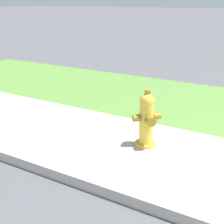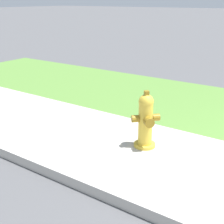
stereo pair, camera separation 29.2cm
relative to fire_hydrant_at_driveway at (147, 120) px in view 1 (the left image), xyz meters
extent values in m
cylinder|color=gold|center=(0.00, 0.00, -0.34)|extent=(0.28, 0.28, 0.05)
cylinder|color=gold|center=(0.00, 0.00, -0.03)|extent=(0.18, 0.18, 0.56)
sphere|color=gold|center=(0.00, 0.00, 0.25)|extent=(0.19, 0.19, 0.19)
cube|color=olive|center=(0.00, 0.00, 0.36)|extent=(0.08, 0.08, 0.06)
cylinder|color=olive|center=(0.09, 0.10, 0.04)|extent=(0.13, 0.13, 0.09)
cylinder|color=olive|center=(-0.10, -0.09, 0.04)|extent=(0.13, 0.13, 0.09)
cylinder|color=olive|center=(0.09, -0.09, 0.04)|extent=(0.16, 0.16, 0.12)
camera|label=1|loc=(1.47, -3.37, 1.44)|focal=50.00mm
camera|label=2|loc=(1.72, -3.22, 1.44)|focal=50.00mm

